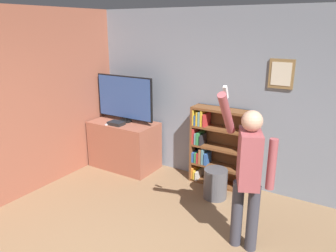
{
  "coord_description": "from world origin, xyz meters",
  "views": [
    {
      "loc": [
        1.63,
        -1.51,
        2.43
      ],
      "look_at": [
        -0.6,
        2.1,
        1.13
      ],
      "focal_mm": 35.0,
      "sensor_mm": 36.0,
      "label": 1
    }
  ],
  "objects_px": {
    "bookshelf": "(215,146)",
    "waste_bin": "(215,184)",
    "television": "(125,98)",
    "game_console": "(116,123)",
    "person": "(248,169)"
  },
  "relations": [
    {
      "from": "television",
      "to": "person",
      "type": "height_order",
      "value": "person"
    },
    {
      "from": "television",
      "to": "person",
      "type": "xyz_separation_m",
      "value": [
        2.56,
        -1.11,
        -0.27
      ]
    },
    {
      "from": "person",
      "to": "waste_bin",
      "type": "distance_m",
      "value": 1.36
    },
    {
      "from": "television",
      "to": "waste_bin",
      "type": "xyz_separation_m",
      "value": [
        1.83,
        -0.24,
        -1.02
      ]
    },
    {
      "from": "television",
      "to": "person",
      "type": "relative_size",
      "value": 0.6
    },
    {
      "from": "game_console",
      "to": "television",
      "type": "bearing_deg",
      "value": 87.61
    },
    {
      "from": "game_console",
      "to": "person",
      "type": "xyz_separation_m",
      "value": [
        2.57,
        -0.88,
        0.12
      ]
    },
    {
      "from": "bookshelf",
      "to": "waste_bin",
      "type": "relative_size",
      "value": 2.79
    },
    {
      "from": "game_console",
      "to": "person",
      "type": "relative_size",
      "value": 0.14
    },
    {
      "from": "game_console",
      "to": "bookshelf",
      "type": "bearing_deg",
      "value": 14.83
    },
    {
      "from": "television",
      "to": "waste_bin",
      "type": "height_order",
      "value": "television"
    },
    {
      "from": "person",
      "to": "bookshelf",
      "type": "bearing_deg",
      "value": -167.45
    },
    {
      "from": "television",
      "to": "person",
      "type": "bearing_deg",
      "value": -23.43
    },
    {
      "from": "television",
      "to": "game_console",
      "type": "relative_size",
      "value": 4.33
    },
    {
      "from": "bookshelf",
      "to": "waste_bin",
      "type": "height_order",
      "value": "bookshelf"
    }
  ]
}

